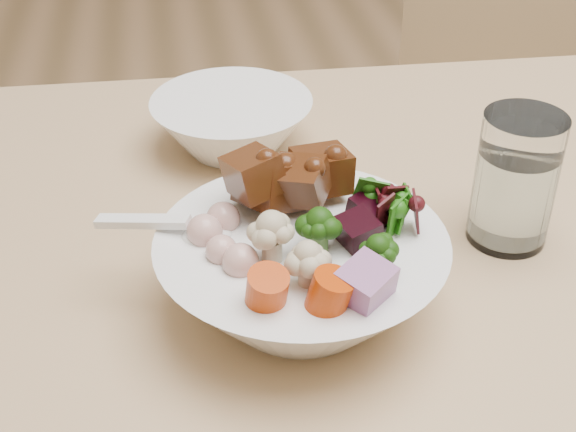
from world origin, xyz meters
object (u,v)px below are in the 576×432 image
Objects in this scene: side_bowl at (232,124)px; water_glass at (514,185)px; food_bowl at (303,268)px; chair_far at (511,138)px.

water_glass is at bearing -41.83° from side_bowl.
food_bowl reaches higher than water_glass.
chair_far reaches higher than water_glass.
chair_far is at bearing 38.25° from side_bowl.
chair_far is 0.66m from water_glass.
food_bowl is 1.34× the size of side_bowl.
chair_far is 0.78m from food_bowl.
side_bowl is at bearing 96.04° from food_bowl.
chair_far is 4.11× the size of food_bowl.
water_glass is 0.26m from side_bowl.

